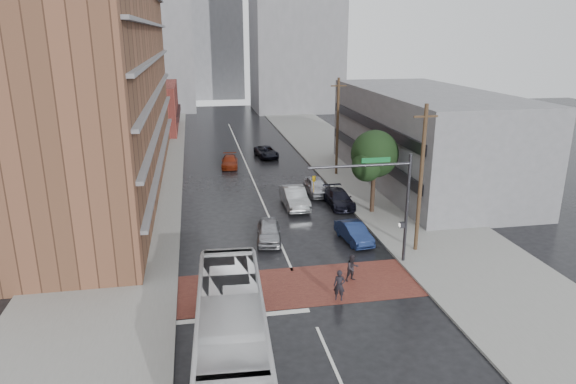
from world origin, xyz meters
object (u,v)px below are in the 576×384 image
object	(u,v)px
transit_bus	(231,334)
car_parked_mid	(339,198)
car_parked_near	(354,232)
car_parked_far	(317,186)
car_travel_c	(230,162)
car_travel_a	(269,231)
car_travel_b	(295,198)
pedestrian_b	(352,268)
pedestrian_a	(339,286)
suv_travel	(266,152)

from	to	relation	value
transit_bus	car_parked_mid	world-z (taller)	transit_bus
car_parked_near	car_parked_far	world-z (taller)	car_parked_far
car_travel_c	car_parked_mid	size ratio (longest dim) A/B	0.91
car_travel_a	car_travel_b	distance (m)	7.69
transit_bus	car_travel_b	bearing A→B (deg)	74.90
car_travel_a	car_parked_mid	bearing A→B (deg)	50.74
car_travel_b	car_travel_c	size ratio (longest dim) A/B	1.21
transit_bus	car_parked_mid	bearing A→B (deg)	65.74
car_parked_near	car_travel_a	bearing A→B (deg)	161.54
car_travel_a	pedestrian_b	bearing A→B (deg)	-52.72
transit_bus	car_parked_near	distance (m)	16.23
transit_bus	pedestrian_a	bearing A→B (deg)	41.94
car_travel_b	car_travel_a	bearing A→B (deg)	-115.53
car_parked_far	suv_travel	bearing A→B (deg)	99.32
suv_travel	car_parked_far	xyz separation A→B (m)	(2.44, -15.53, 0.12)
pedestrian_b	car_parked_far	bearing A→B (deg)	69.50
car_parked_near	pedestrian_a	bearing A→B (deg)	-119.88
car_travel_b	car_travel_c	bearing A→B (deg)	106.04
pedestrian_b	car_travel_a	world-z (taller)	pedestrian_b
suv_travel	car_parked_far	world-z (taller)	car_parked_far
suv_travel	car_travel_c	bearing A→B (deg)	-146.97
pedestrian_a	car_parked_far	world-z (taller)	pedestrian_a
suv_travel	car_travel_a	bearing A→B (deg)	-104.86
car_travel_b	suv_travel	bearing A→B (deg)	88.60
suv_travel	car_parked_near	size ratio (longest dim) A/B	1.15
car_travel_b	car_parked_mid	size ratio (longest dim) A/B	1.10
suv_travel	car_parked_near	bearing A→B (deg)	-91.96
car_travel_a	car_parked_mid	distance (m)	9.62
pedestrian_b	car_parked_mid	world-z (taller)	pedestrian_b
car_parked_near	car_travel_c	bearing A→B (deg)	100.15
car_travel_c	car_parked_near	xyz separation A→B (m)	(7.11, -22.95, 0.05)
car_travel_b	suv_travel	xyz separation A→B (m)	(0.25, 18.72, -0.20)
pedestrian_b	car_parked_far	size ratio (longest dim) A/B	0.37
car_parked_mid	car_travel_c	bearing A→B (deg)	117.92
pedestrian_a	car_travel_c	bearing A→B (deg)	120.60
pedestrian_a	car_parked_near	xyz separation A→B (m)	(3.34, 7.94, -0.21)
car_travel_c	suv_travel	world-z (taller)	suv_travel
pedestrian_a	car_travel_c	world-z (taller)	pedestrian_a
pedestrian_b	suv_travel	xyz separation A→B (m)	(-0.51, 32.72, -0.18)
pedestrian_a	car_parked_mid	size ratio (longest dim) A/B	0.37
car_travel_b	car_parked_mid	distance (m)	3.81
transit_bus	pedestrian_a	size ratio (longest dim) A/B	7.12
car_travel_c	pedestrian_b	bearing A→B (deg)	-74.78
pedestrian_b	car_travel_b	distance (m)	14.02
transit_bus	car_parked_mid	distance (m)	23.42
car_travel_a	car_parked_mid	xyz separation A→B (m)	(7.02, 6.57, -0.04)
suv_travel	car_parked_mid	bearing A→B (deg)	-86.65
car_travel_a	car_parked_near	bearing A→B (deg)	-3.74
transit_bus	car_travel_c	xyz separation A→B (m)	(2.53, 35.97, -1.13)
car_travel_c	car_parked_far	xyz separation A→B (m)	(7.11, -11.59, 0.15)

